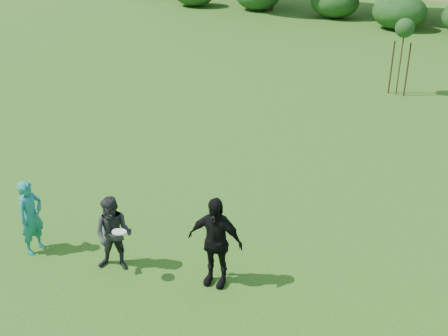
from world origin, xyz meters
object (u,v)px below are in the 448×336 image
Objects in this scene: player_black at (215,242)px; sapling at (405,30)px; player_grey at (114,234)px; player_teal at (31,217)px.

sapling reaches higher than player_black.
player_black reaches higher than player_grey.
player_teal is 0.88× the size of player_black.
player_black is at bearing -76.95° from player_teal.
player_black is (1.89, 0.75, 0.13)m from player_grey.
player_grey is at bearing -172.05° from player_black.
player_teal is 14.96m from sapling.
player_grey is at bearing -80.22° from player_teal.
player_grey is 0.86× the size of player_black.
sapling is at bearing -15.62° from player_teal.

